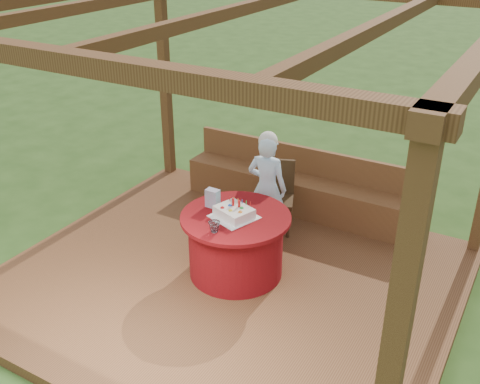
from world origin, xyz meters
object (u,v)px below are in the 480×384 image
at_px(chair, 277,193).
at_px(bench, 298,191).
at_px(elderly_woman, 267,186).
at_px(table, 236,244).
at_px(drinking_glass, 214,227).
at_px(gift_bag, 213,198).
at_px(birthday_cake, 234,212).

bearing_deg(chair, bench, 86.09).
bearing_deg(bench, elderly_woman, -92.48).
bearing_deg(table, drinking_glass, -92.54).
relative_size(elderly_woman, gift_bag, 6.68).
relative_size(birthday_cake, gift_bag, 2.57).
bearing_deg(bench, birthday_cake, -88.85).
height_order(bench, table, bench).
xyz_separation_m(bench, drinking_glass, (0.02, -1.98, 0.47)).
bearing_deg(table, birthday_cake, -89.36).
bearing_deg(elderly_woman, chair, 90.44).
height_order(bench, drinking_glass, bench).
height_order(table, chair, chair).
height_order(elderly_woman, gift_bag, elderly_woman).
height_order(gift_bag, drinking_glass, gift_bag).
bearing_deg(elderly_woman, birthday_cake, -85.42).
distance_m(bench, birthday_cake, 1.71).
relative_size(elderly_woman, drinking_glass, 11.45).
height_order(elderly_woman, drinking_glass, elderly_woman).
distance_m(table, chair, 1.08).
height_order(table, gift_bag, gift_bag).
distance_m(bench, drinking_glass, 2.04).
relative_size(chair, gift_bag, 4.30).
distance_m(chair, drinking_glass, 1.48).
relative_size(chair, elderly_woman, 0.64).
distance_m(bench, table, 1.61).
relative_size(bench, chair, 3.56).
height_order(bench, gift_bag, gift_bag).
distance_m(elderly_woman, gift_bag, 0.81).
height_order(bench, birthday_cake, birthday_cake).
bearing_deg(drinking_glass, birthday_cake, 87.16).
bearing_deg(elderly_woman, drinking_glass, -87.55).
relative_size(elderly_woman, birthday_cake, 2.60).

